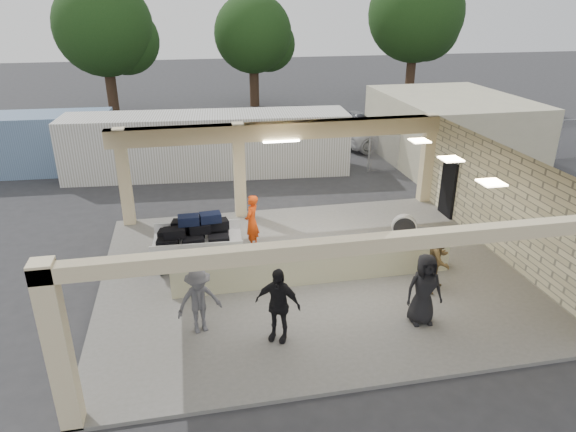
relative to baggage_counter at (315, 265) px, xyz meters
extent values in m
plane|color=#2B2B2E|center=(0.00, 0.50, -0.59)|extent=(120.00, 120.00, 0.00)
cube|color=#63615C|center=(0.00, 0.50, -0.54)|extent=(12.00, 10.00, 0.10)
cube|color=beige|center=(0.00, 0.50, 2.91)|extent=(12.00, 10.00, 0.02)
cube|color=beige|center=(6.00, 0.50, 1.16)|extent=(0.02, 10.00, 3.50)
cube|color=black|center=(5.94, 3.70, 0.56)|extent=(0.10, 0.95, 2.10)
cube|color=beige|center=(0.00, 5.25, 2.61)|extent=(12.00, 0.50, 0.60)
cube|color=beige|center=(0.00, -4.35, 2.76)|extent=(12.00, 0.30, 0.30)
cube|color=beige|center=(-5.50, 5.25, 1.21)|extent=(0.40, 0.40, 3.50)
cube|color=beige|center=(-1.50, 5.25, 1.21)|extent=(0.40, 0.40, 3.50)
cube|color=beige|center=(5.80, 5.30, 1.21)|extent=(0.40, 0.40, 3.50)
cube|color=beige|center=(-5.80, -4.30, 1.21)|extent=(0.40, 0.40, 3.50)
cube|color=white|center=(0.00, 5.00, 2.29)|extent=(1.30, 0.12, 0.06)
cube|color=#FFEABF|center=(3.80, 2.00, 2.88)|extent=(0.55, 0.55, 0.04)
cube|color=#FFEABF|center=(3.80, 0.00, 2.88)|extent=(0.55, 0.55, 0.04)
cube|color=#FFEABF|center=(3.80, -2.00, 2.88)|extent=(0.55, 0.55, 0.04)
cube|color=#C1BC90|center=(0.00, 0.00, -0.04)|extent=(8.00, 0.50, 0.90)
cube|color=#B7B7BC|center=(0.00, 0.00, 0.46)|extent=(8.20, 0.58, 0.06)
cube|color=silver|center=(-3.20, 1.74, 0.15)|extent=(2.73, 1.72, 0.13)
cylinder|color=black|center=(-4.29, 1.21, -0.27)|extent=(0.15, 0.43, 0.42)
cylinder|color=black|center=(-4.23, 2.38, -0.27)|extent=(0.15, 0.43, 0.42)
cylinder|color=black|center=(-2.17, 1.11, -0.27)|extent=(0.15, 0.43, 0.42)
cylinder|color=black|center=(-2.11, 2.27, -0.27)|extent=(0.15, 0.43, 0.42)
cube|color=silver|center=(-3.16, 2.54, 0.36)|extent=(2.65, 0.19, 0.32)
cube|color=silver|center=(-3.24, 0.95, 0.36)|extent=(2.65, 0.19, 0.32)
cube|color=black|center=(-4.06, 1.47, 0.35)|extent=(0.63, 0.43, 0.28)
cube|color=black|center=(-3.32, 1.43, 0.35)|extent=(0.63, 0.43, 0.28)
cube|color=black|center=(-2.58, 1.39, 0.35)|extent=(0.63, 0.43, 0.28)
cube|color=black|center=(-4.03, 2.10, 0.35)|extent=(0.63, 0.43, 0.28)
cube|color=black|center=(-3.29, 2.07, 0.35)|extent=(0.63, 0.43, 0.28)
cube|color=black|center=(-2.54, 2.03, 0.35)|extent=(0.63, 0.43, 0.28)
cube|color=black|center=(-3.84, 1.56, 0.64)|extent=(0.63, 0.43, 0.28)
cube|color=black|center=(-3.09, 1.74, 0.64)|extent=(0.63, 0.43, 0.28)
cube|color=black|center=(-2.55, 1.92, 0.64)|extent=(0.63, 0.43, 0.28)
cube|color=black|center=(-3.60, 2.08, 0.64)|extent=(0.63, 0.43, 0.28)
cube|color=black|center=(-3.41, 1.75, 0.92)|extent=(0.63, 0.43, 0.28)
cube|color=black|center=(-2.77, 1.83, 0.92)|extent=(0.63, 0.43, 0.28)
cylinder|color=silver|center=(3.53, 1.95, 0.01)|extent=(0.86, 0.50, 0.81)
cylinder|color=black|center=(3.53, 1.95, 0.01)|extent=(0.78, 0.51, 0.72)
cube|color=silver|center=(3.26, 1.95, -0.35)|extent=(0.05, 0.45, 0.27)
cube|color=silver|center=(3.80, 1.95, -0.35)|extent=(0.05, 0.45, 0.27)
imported|color=#EB400C|center=(-1.45, 2.44, 0.41)|extent=(0.64, 0.74, 1.78)
imported|color=brown|center=(3.19, -1.15, 0.41)|extent=(0.91, 0.86, 1.79)
imported|color=black|center=(-1.51, -2.48, 0.44)|extent=(1.14, 0.87, 1.86)
imported|color=#525257|center=(-3.29, -1.83, 0.35)|extent=(1.15, 0.66, 1.68)
imported|color=black|center=(2.10, -2.52, 0.44)|extent=(0.92, 0.42, 1.85)
imported|color=white|center=(7.64, 13.74, 0.20)|extent=(5.94, 3.66, 1.58)
imported|color=white|center=(13.03, 14.27, 0.12)|extent=(4.75, 3.54, 1.42)
imported|color=black|center=(6.71, 14.97, 0.19)|extent=(4.71, 1.71, 1.56)
cube|color=silver|center=(-2.34, 10.75, 0.80)|extent=(12.92, 3.49, 2.77)
cylinder|color=gray|center=(5.00, 9.50, 0.41)|extent=(0.06, 0.06, 2.00)
cylinder|color=gray|center=(7.00, 9.50, 0.41)|extent=(0.06, 0.06, 2.00)
cylinder|color=gray|center=(9.00, 9.50, 0.41)|extent=(0.06, 0.06, 2.00)
cylinder|color=gray|center=(11.00, 9.50, 0.41)|extent=(0.06, 0.06, 2.00)
cylinder|color=gray|center=(13.00, 9.50, 0.41)|extent=(0.06, 0.06, 2.00)
cylinder|color=gray|center=(15.00, 9.50, 0.41)|extent=(0.06, 0.06, 2.00)
cube|color=gray|center=(11.00, 9.50, 0.41)|extent=(12.00, 0.02, 2.00)
cylinder|color=gray|center=(11.00, 9.50, 1.41)|extent=(12.00, 0.05, 0.05)
cylinder|color=#382619|center=(-8.00, 24.50, 1.66)|extent=(0.70, 0.70, 4.50)
sphere|color=black|center=(-8.00, 24.50, 5.26)|extent=(6.30, 6.30, 6.30)
sphere|color=black|center=(-6.80, 25.10, 4.36)|extent=(4.50, 4.50, 4.50)
cylinder|color=#382619|center=(2.00, 26.50, 1.41)|extent=(0.70, 0.70, 4.00)
sphere|color=black|center=(2.00, 26.50, 4.61)|extent=(5.60, 5.60, 5.60)
sphere|color=black|center=(3.20, 27.10, 3.81)|extent=(4.00, 4.00, 4.00)
cylinder|color=#382619|center=(14.00, 25.50, 1.91)|extent=(0.70, 0.70, 5.00)
sphere|color=black|center=(14.00, 25.50, 5.91)|extent=(7.00, 7.00, 7.00)
sphere|color=black|center=(15.20, 26.10, 4.91)|extent=(5.00, 5.00, 5.00)
cube|color=beige|center=(9.50, 10.50, 1.01)|extent=(6.00, 8.00, 3.20)
camera|label=1|loc=(-3.27, -12.41, 6.95)|focal=32.00mm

